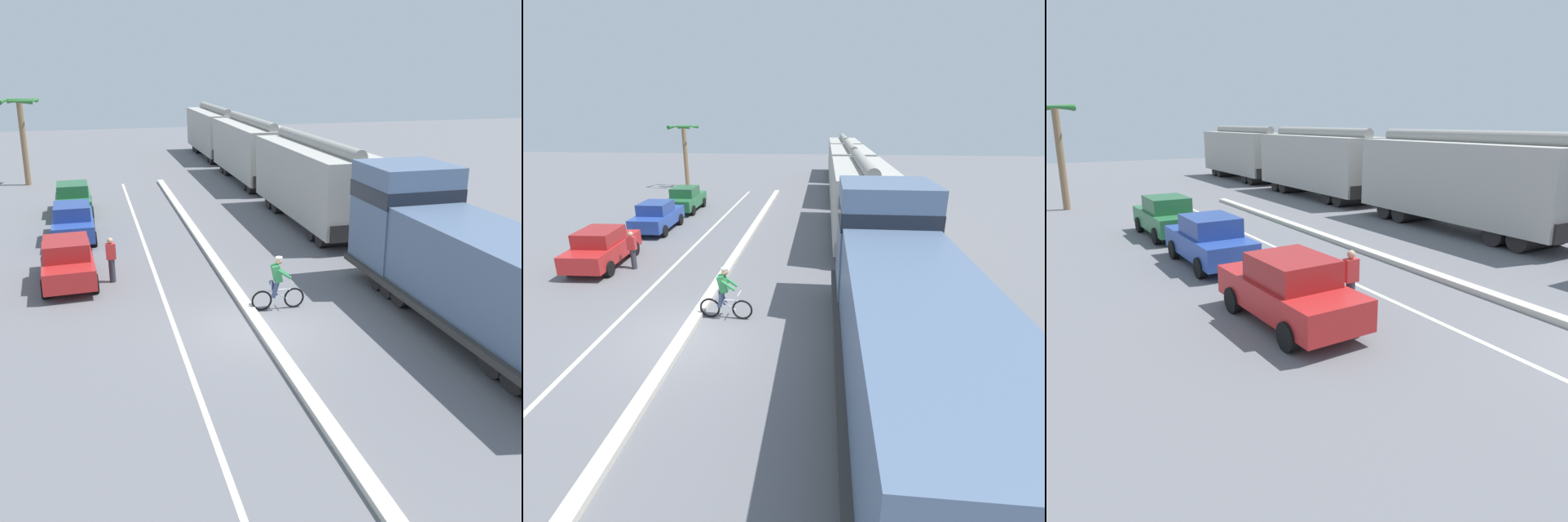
% 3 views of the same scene
% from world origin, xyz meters
% --- Properties ---
extents(ground_plane, '(120.00, 120.00, 0.00)m').
position_xyz_m(ground_plane, '(0.00, 0.00, 0.00)').
color(ground_plane, slate).
extents(median_curb, '(0.36, 36.00, 0.16)m').
position_xyz_m(median_curb, '(0.00, 6.00, 0.08)').
color(median_curb, beige).
rests_on(median_curb, ground).
extents(lane_stripe, '(0.14, 36.00, 0.01)m').
position_xyz_m(lane_stripe, '(-2.40, 6.00, 0.00)').
color(lane_stripe, silver).
rests_on(lane_stripe, ground).
extents(locomotive, '(3.10, 11.61, 4.20)m').
position_xyz_m(locomotive, '(5.83, -1.16, 1.80)').
color(locomotive, slate).
rests_on(locomotive, ground).
extents(hopper_car_lead, '(2.90, 10.60, 4.18)m').
position_xyz_m(hopper_car_lead, '(5.83, 11.00, 2.08)').
color(hopper_car_lead, '#A8A59D').
rests_on(hopper_car_lead, ground).
extents(hopper_car_middle, '(2.90, 10.60, 4.18)m').
position_xyz_m(hopper_car_middle, '(5.83, 22.60, 2.08)').
color(hopper_car_middle, '#A9A69E').
rests_on(hopper_car_middle, ground).
extents(hopper_car_trailing, '(2.90, 10.60, 4.18)m').
position_xyz_m(hopper_car_trailing, '(5.83, 34.20, 2.08)').
color(hopper_car_trailing, '#A4A199').
rests_on(hopper_car_trailing, ground).
extents(parked_car_red, '(1.99, 4.28, 1.62)m').
position_xyz_m(parked_car_red, '(-5.41, 5.52, 0.82)').
color(parked_car_red, red).
rests_on(parked_car_red, ground).
extents(parked_car_blue, '(1.89, 4.23, 1.62)m').
position_xyz_m(parked_car_blue, '(-5.28, 11.23, 0.82)').
color(parked_car_blue, '#28479E').
rests_on(parked_car_blue, ground).
extents(parked_car_green, '(1.90, 4.23, 1.62)m').
position_xyz_m(parked_car_green, '(-5.31, 16.26, 0.82)').
color(parked_car_green, '#286B3D').
rests_on(parked_car_green, ground).
extents(cyclist, '(1.71, 0.48, 1.71)m').
position_xyz_m(cyclist, '(0.93, 1.22, 0.82)').
color(cyclist, black).
rests_on(cyclist, ground).
extents(palm_tree_near, '(2.33, 2.26, 5.44)m').
position_xyz_m(palm_tree_near, '(-8.19, 25.36, 3.96)').
color(palm_tree_near, '#846647').
rests_on(palm_tree_near, ground).
extents(pedestrian_by_cars, '(0.34, 0.22, 1.62)m').
position_xyz_m(pedestrian_by_cars, '(-3.93, 5.22, 0.85)').
color(pedestrian_by_cars, '#33333D').
rests_on(pedestrian_by_cars, ground).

